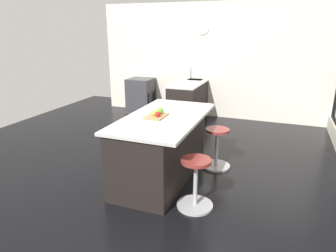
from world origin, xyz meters
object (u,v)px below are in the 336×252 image
(apple_red, at_px, (158,114))
(apple_yellow, at_px, (155,113))
(kitchen_island, at_px, (162,146))
(cutting_board, at_px, (156,116))
(oven_range, at_px, (141,96))
(stool_by_window, at_px, (217,149))
(apple_green, at_px, (161,111))
(stool_middle, at_px, (195,185))

(apple_red, height_order, apple_yellow, apple_yellow)
(kitchen_island, xyz_separation_m, cutting_board, (0.08, -0.05, 0.46))
(cutting_board, distance_m, apple_yellow, 0.05)
(oven_range, bearing_deg, apple_red, 29.39)
(kitchen_island, distance_m, apple_red, 0.53)
(stool_by_window, distance_m, apple_red, 1.20)
(oven_range, xyz_separation_m, apple_red, (3.23, 1.82, 0.54))
(kitchen_island, relative_size, cutting_board, 5.24)
(apple_green, xyz_separation_m, apple_red, (0.14, 0.02, -0.01))
(stool_middle, bearing_deg, oven_range, -146.06)
(kitchen_island, height_order, cutting_board, cutting_board)
(apple_red, bearing_deg, stool_by_window, 137.12)
(oven_range, height_order, apple_green, apple_green)
(apple_yellow, bearing_deg, stool_middle, 55.05)
(kitchen_island, distance_m, cutting_board, 0.47)
(stool_middle, bearing_deg, cutting_board, -125.76)
(stool_by_window, xyz_separation_m, apple_red, (0.72, -0.67, 0.68))
(cutting_board, bearing_deg, stool_middle, 54.24)
(stool_by_window, distance_m, stool_middle, 1.19)
(cutting_board, bearing_deg, stool_by_window, 133.09)
(stool_by_window, bearing_deg, apple_yellow, -47.53)
(oven_range, xyz_separation_m, stool_middle, (3.70, 2.49, -0.14))
(oven_range, distance_m, kitchen_island, 3.60)
(apple_green, xyz_separation_m, apple_yellow, (0.10, -0.04, -0.01))
(apple_yellow, bearing_deg, apple_red, 54.40)
(kitchen_island, bearing_deg, stool_middle, 48.54)
(stool_by_window, relative_size, cutting_board, 1.73)
(kitchen_island, bearing_deg, apple_green, -131.86)
(stool_by_window, bearing_deg, kitchen_island, -48.54)
(kitchen_island, relative_size, stool_by_window, 3.02)
(kitchen_island, height_order, apple_green, apple_green)
(stool_middle, relative_size, cutting_board, 1.73)
(cutting_board, xyz_separation_m, apple_green, (-0.10, 0.03, 0.05))
(cutting_board, bearing_deg, apple_green, 165.27)
(apple_yellow, bearing_deg, cutting_board, 97.01)
(oven_range, xyz_separation_m, stool_by_window, (2.51, 2.49, -0.14))
(oven_range, distance_m, apple_green, 3.62)
(stool_by_window, height_order, apple_green, apple_green)
(apple_yellow, bearing_deg, apple_green, 156.00)
(oven_range, bearing_deg, apple_green, 30.21)
(stool_middle, bearing_deg, apple_yellow, -124.95)
(kitchen_island, relative_size, apple_yellow, 25.23)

